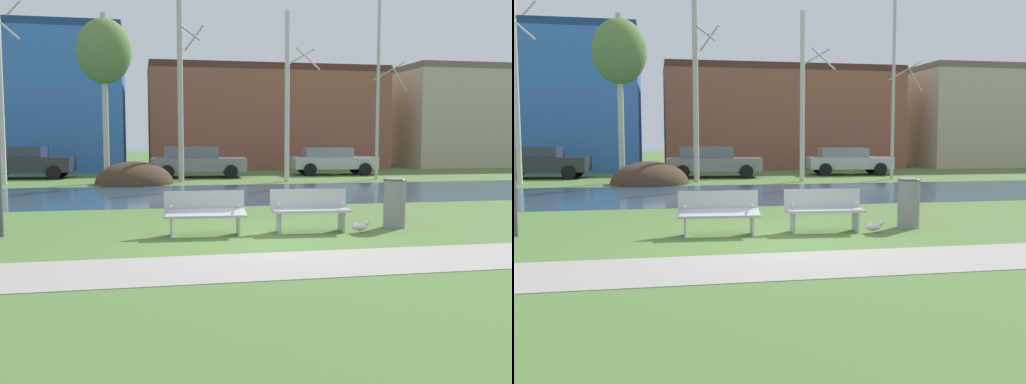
% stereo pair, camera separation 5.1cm
% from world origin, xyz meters
% --- Properties ---
extents(ground_plane, '(120.00, 120.00, 0.00)m').
position_xyz_m(ground_plane, '(0.00, 10.00, 0.00)').
color(ground_plane, '#517538').
extents(paved_path_strip, '(60.00, 1.86, 0.01)m').
position_xyz_m(paved_path_strip, '(0.00, -2.05, 0.01)').
color(paved_path_strip, '#9E998E').
rests_on(paved_path_strip, ground).
extents(river_band, '(80.00, 7.33, 0.01)m').
position_xyz_m(river_band, '(0.00, 9.09, 0.00)').
color(river_band, '#33516B').
rests_on(river_band, ground).
extents(soil_mound, '(3.22, 3.25, 1.89)m').
position_xyz_m(soil_mound, '(-2.55, 14.00, 0.00)').
color(soil_mound, '#423021').
rests_on(soil_mound, ground).
extents(bench_left, '(1.63, 0.67, 0.87)m').
position_xyz_m(bench_left, '(-1.08, 0.86, 0.47)').
color(bench_left, '#B2B5B7').
rests_on(bench_left, ground).
extents(bench_right, '(1.63, 0.67, 0.87)m').
position_xyz_m(bench_right, '(1.09, 0.86, 0.47)').
color(bench_right, '#B2B5B7').
rests_on(bench_right, ground).
extents(trash_bin, '(0.49, 0.49, 1.06)m').
position_xyz_m(trash_bin, '(3.03, 1.05, 0.55)').
color(trash_bin, gray).
rests_on(trash_bin, ground).
extents(seagull, '(0.41, 0.15, 0.25)m').
position_xyz_m(seagull, '(2.07, 0.55, 0.13)').
color(seagull, white).
rests_on(seagull, ground).
extents(birch_far_left, '(1.06, 1.79, 9.50)m').
position_xyz_m(birch_far_left, '(-7.82, 14.95, 4.81)').
color(birch_far_left, beige).
rests_on(birch_far_left, ground).
extents(birch_left, '(2.24, 2.24, 7.01)m').
position_xyz_m(birch_left, '(-3.69, 14.59, 5.41)').
color(birch_left, '#BCB7A8').
rests_on(birch_left, ground).
extents(birch_center_left, '(1.19, 1.92, 8.95)m').
position_xyz_m(birch_center_left, '(-0.54, 14.76, 4.54)').
color(birch_center_left, '#BCB7A8').
rests_on(birch_center_left, ground).
extents(birch_center, '(1.56, 2.64, 7.31)m').
position_xyz_m(birch_center, '(4.01, 13.99, 3.75)').
color(birch_center, beige).
rests_on(birch_center, ground).
extents(birch_center_right, '(1.43, 2.59, 8.22)m').
position_xyz_m(birch_center_right, '(8.41, 14.54, 4.15)').
color(birch_center_right, '#BCB7A8').
rests_on(birch_center_right, ground).
extents(parked_van_nearest_dark, '(4.38, 2.22, 1.50)m').
position_xyz_m(parked_van_nearest_dark, '(-7.62, 18.26, 0.79)').
color(parked_van_nearest_dark, '#282B30').
rests_on(parked_van_nearest_dark, ground).
extents(parked_sedan_second_grey, '(4.64, 2.40, 1.47)m').
position_xyz_m(parked_sedan_second_grey, '(0.38, 17.45, 0.78)').
color(parked_sedan_second_grey, slate).
rests_on(parked_sedan_second_grey, ground).
extents(parked_hatch_third_silver, '(4.41, 2.24, 1.39)m').
position_xyz_m(parked_hatch_third_silver, '(7.41, 18.01, 0.74)').
color(parked_hatch_third_silver, '#B2B5BC').
rests_on(parked_hatch_third_silver, ground).
extents(building_blue_store, '(12.63, 7.31, 8.13)m').
position_xyz_m(building_blue_store, '(-9.49, 25.21, 4.07)').
color(building_blue_store, '#3870C6').
rests_on(building_blue_store, ground).
extents(building_brick_low, '(14.53, 6.33, 6.28)m').
position_xyz_m(building_brick_low, '(5.53, 25.90, 3.14)').
color(building_brick_low, brown).
rests_on(building_brick_low, ground).
extents(building_beige_block, '(13.60, 6.25, 6.56)m').
position_xyz_m(building_beige_block, '(21.33, 25.31, 3.28)').
color(building_beige_block, '#BCAD8E').
rests_on(building_beige_block, ground).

